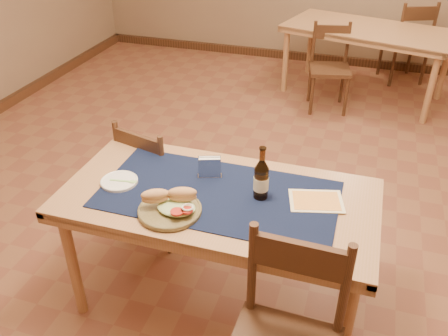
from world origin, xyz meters
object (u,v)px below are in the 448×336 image
(back_table, at_px, (368,36))
(napkin_holder, at_px, (210,168))
(main_table, at_px, (218,208))
(sandwich_plate, at_px, (171,206))
(chair_main_far, at_px, (157,178))
(beer_bottle, at_px, (261,179))

(back_table, height_order, napkin_holder, napkin_holder)
(main_table, bearing_deg, sandwich_plate, -129.03)
(back_table, bearing_deg, sandwich_plate, -101.88)
(sandwich_plate, relative_size, napkin_holder, 2.26)
(main_table, xyz_separation_m, back_table, (0.58, 3.33, 0.00))
(main_table, height_order, back_table, same)
(back_table, distance_m, napkin_holder, 3.26)
(chair_main_far, height_order, sandwich_plate, chair_main_far)
(chair_main_far, bearing_deg, sandwich_plate, -58.94)
(back_table, xyz_separation_m, sandwich_plate, (-0.74, -3.54, 0.12))
(chair_main_far, relative_size, napkin_holder, 6.41)
(beer_bottle, distance_m, napkin_holder, 0.33)
(beer_bottle, bearing_deg, napkin_holder, 161.17)
(chair_main_far, bearing_deg, main_table, -38.72)
(back_table, height_order, beer_bottle, beer_bottle)
(main_table, xyz_separation_m, napkin_holder, (-0.09, 0.14, 0.14))
(main_table, distance_m, sandwich_plate, 0.29)
(sandwich_plate, bearing_deg, napkin_holder, 78.01)
(main_table, bearing_deg, beer_bottle, 10.58)
(main_table, height_order, chair_main_far, chair_main_far)
(back_table, height_order, chair_main_far, chair_main_far)
(beer_bottle, bearing_deg, sandwich_plate, -146.93)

